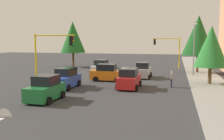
{
  "coord_description": "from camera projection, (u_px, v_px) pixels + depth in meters",
  "views": [
    {
      "loc": [
        29.6,
        7.05,
        4.62
      ],
      "look_at": [
        1.18,
        -0.33,
        1.2
      ],
      "focal_mm": 39.88,
      "sensor_mm": 36.0,
      "label": 1
    }
  ],
  "objects": [
    {
      "name": "car_orange",
      "position": [
        108.0,
        73.0,
        28.88
      ],
      "size": [
        1.93,
        4.05,
        1.98
      ],
      "color": "orange",
      "rests_on": "ground"
    },
    {
      "name": "tree_roadside_mid",
      "position": [
        198.0,
        35.0,
        35.32
      ],
      "size": [
        4.51,
        4.51,
        8.26
      ],
      "color": "brown",
      "rests_on": "ground"
    },
    {
      "name": "lane_arrow_near",
      "position": [
        49.0,
        98.0,
        20.43
      ],
      "size": [
        2.4,
        1.1,
        1.1
      ],
      "color": "silver",
      "rests_on": "ground"
    },
    {
      "name": "traffic_signal_far_left",
      "position": [
        168.0,
        46.0,
        42.38
      ],
      "size": [
        0.36,
        4.59,
        5.21
      ],
      "color": "yellow",
      "rests_on": "ground"
    },
    {
      "name": "traffic_signal_near_right",
      "position": [
        51.0,
        49.0,
        25.95
      ],
      "size": [
        0.36,
        4.59,
        5.36
      ],
      "color": "yellow",
      "rests_on": "ground"
    },
    {
      "name": "street_lamp_curbside",
      "position": [
        194.0,
        43.0,
        31.43
      ],
      "size": [
        2.15,
        0.28,
        7.0
      ],
      "color": "slate",
      "rests_on": "ground"
    },
    {
      "name": "car_red",
      "position": [
        129.0,
        79.0,
        24.47
      ],
      "size": [
        4.03,
        2.09,
        1.98
      ],
      "color": "red",
      "rests_on": "ground"
    },
    {
      "name": "tree_opposite_side",
      "position": [
        73.0,
        37.0,
        44.42
      ],
      "size": [
        4.43,
        4.43,
        8.1
      ],
      "color": "brown",
      "rests_on": "ground"
    },
    {
      "name": "car_white",
      "position": [
        101.0,
        67.0,
        35.46
      ],
      "size": [
        4.1,
        2.09,
        1.98
      ],
      "color": "white",
      "rests_on": "ground"
    },
    {
      "name": "pedestrian_crossing",
      "position": [
        171.0,
        78.0,
        24.9
      ],
      "size": [
        0.4,
        0.24,
        1.7
      ],
      "color": "#262638",
      "rests_on": "ground"
    },
    {
      "name": "ground_plane",
      "position": [
        117.0,
        79.0,
        30.75
      ],
      "size": [
        120.0,
        120.0,
        0.0
      ],
      "primitive_type": "plane",
      "color": "#353538"
    },
    {
      "name": "car_green",
      "position": [
        45.0,
        89.0,
        19.36
      ],
      "size": [
        3.62,
        2.08,
        1.98
      ],
      "color": "#1E7238",
      "rests_on": "ground"
    },
    {
      "name": "sidewalk_kerb",
      "position": [
        203.0,
        76.0,
        32.93
      ],
      "size": [
        80.0,
        4.0,
        0.15
      ],
      "primitive_type": "cube",
      "color": "gray",
      "rests_on": "ground"
    },
    {
      "name": "car_blue",
      "position": [
        66.0,
        79.0,
        24.62
      ],
      "size": [
        4.15,
        2.02,
        1.98
      ],
      "color": "blue",
      "rests_on": "ground"
    },
    {
      "name": "car_silver",
      "position": [
        143.0,
        71.0,
        31.4
      ],
      "size": [
        3.78,
        1.98,
        1.98
      ],
      "color": "#B2B5BA",
      "rests_on": "ground"
    },
    {
      "name": "tree_roadside_near",
      "position": [
        211.0,
        46.0,
        25.74
      ],
      "size": [
        3.42,
        3.42,
        6.22
      ],
      "color": "brown",
      "rests_on": "ground"
    }
  ]
}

